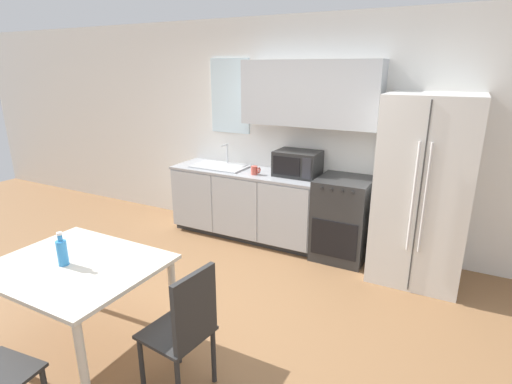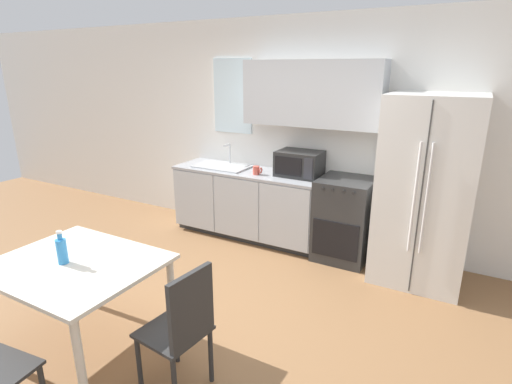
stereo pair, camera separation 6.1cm
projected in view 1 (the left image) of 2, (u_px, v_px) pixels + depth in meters
ground_plane at (205, 315)px, 3.57m from camera, size 12.00×12.00×0.00m
wall_back at (298, 126)px, 4.84m from camera, size 12.00×0.38×2.70m
kitchen_counter at (246, 203)px, 5.14m from camera, size 1.96×0.61×0.88m
oven_range at (343, 218)px, 4.55m from camera, size 0.59×0.63×0.94m
refrigerator at (424, 190)px, 3.98m from camera, size 0.87×0.81×1.89m
kitchen_sink at (220, 166)px, 5.18m from camera, size 0.70×0.44×0.28m
microwave at (298, 163)px, 4.73m from camera, size 0.52×0.39×0.30m
coffee_mug at (255, 170)px, 4.80m from camera, size 0.11×0.08×0.10m
dining_table at (77, 275)px, 2.93m from camera, size 1.19×0.97×0.75m
dining_chair_side at (186, 325)px, 2.56m from camera, size 0.44×0.44×0.93m
drink_bottle at (62, 252)px, 2.86m from camera, size 0.07×0.07×0.25m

